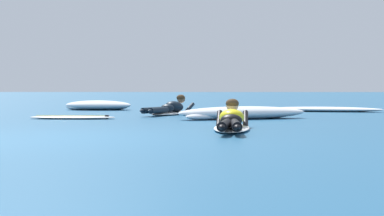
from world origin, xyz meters
name	(u,v)px	position (x,y,z in m)	size (l,w,h in m)	color
ground_plane	(150,110)	(0.00, 10.00, 0.00)	(120.00, 120.00, 0.00)	#235B84
surfer_near	(232,122)	(2.21, 1.56, 0.14)	(0.67, 2.67, 0.55)	white
surfer_far	(172,109)	(0.87, 6.89, 0.14)	(1.36, 2.39, 0.54)	white
drifting_surfboard	(73,117)	(-1.10, 4.89, 0.03)	(1.86, 0.61, 0.16)	white
whitewater_front	(98,105)	(-1.55, 9.99, 0.13)	(2.15, 1.46, 0.28)	white
whitewater_mid_left	(324,109)	(4.94, 8.96, 0.06)	(3.28, 1.46, 0.13)	white
whitewater_mid_right	(243,113)	(2.54, 5.00, 0.13)	(2.98, 1.74, 0.27)	white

